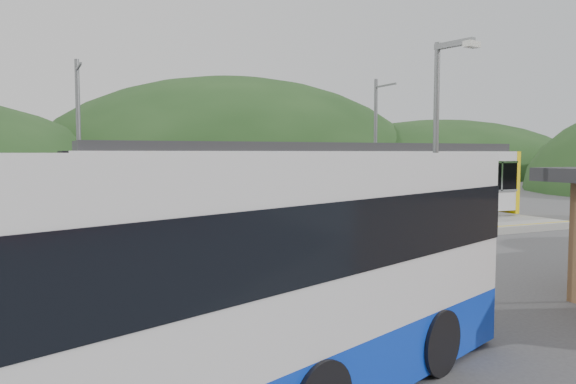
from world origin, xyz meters
name	(u,v)px	position (x,y,z in m)	size (l,w,h in m)	color
ground	(342,259)	(0.00, 0.00, 0.00)	(120.00, 120.00, 0.00)	#4C4C4F
hills	(401,228)	(6.19, 5.29, 0.00)	(146.00, 149.00, 26.00)	#1E3D19
platform	(296,240)	(0.00, 3.30, 0.15)	(26.00, 3.20, 0.30)	#9E9E99
yellow_line	(313,240)	(0.00, 2.00, 0.30)	(26.00, 0.10, 0.01)	yellow
train	(318,183)	(2.37, 6.00, 2.06)	(20.44, 3.01, 3.74)	black
catenary_mast_west	(79,145)	(-7.00, 8.56, 3.65)	(0.18, 1.80, 7.00)	slate
catenary_mast_east	(376,147)	(7.00, 8.56, 3.65)	(0.18, 1.80, 7.00)	slate
bus	(141,310)	(-7.85, -8.90, 1.61)	(12.40, 7.10, 3.33)	blue
lamp_post	(439,150)	(-0.94, -5.60, 3.39)	(0.38, 1.03, 5.67)	slate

